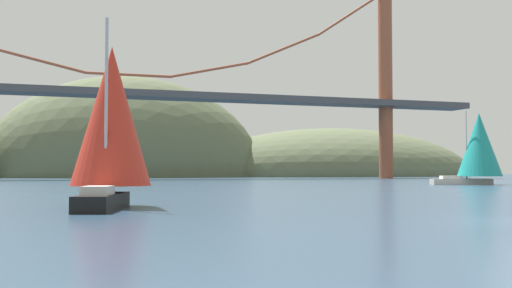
% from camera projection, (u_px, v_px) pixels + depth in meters
% --- Properties ---
extents(headland_center, '(66.33, 44.00, 47.71)m').
position_uv_depth(headland_center, '(127.00, 177.00, 149.42)').
color(headland_center, '#5B6647').
rests_on(headland_center, ground_plane).
extents(headland_right, '(79.31, 44.00, 25.26)m').
position_uv_depth(headland_right, '(337.00, 176.00, 167.33)').
color(headland_right, '#5B6647').
rests_on(headland_right, ground_plane).
extents(suspension_bridge, '(138.53, 6.00, 38.00)m').
position_uv_depth(suspension_bridge, '(129.00, 85.00, 110.68)').
color(suspension_bridge, brown).
rests_on(suspension_bridge, ground_plane).
extents(sailboat_teal_sail, '(8.63, 6.37, 8.38)m').
position_uv_depth(sailboat_teal_sail, '(478.00, 146.00, 71.67)').
color(sailboat_teal_sail, '#B7B2A8').
rests_on(sailboat_teal_sail, ground_plane).
extents(sailboat_scarlet_sail, '(4.48, 6.98, 8.30)m').
position_uv_depth(sailboat_scarlet_sail, '(111.00, 121.00, 28.46)').
color(sailboat_scarlet_sail, black).
rests_on(sailboat_scarlet_sail, ground_plane).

